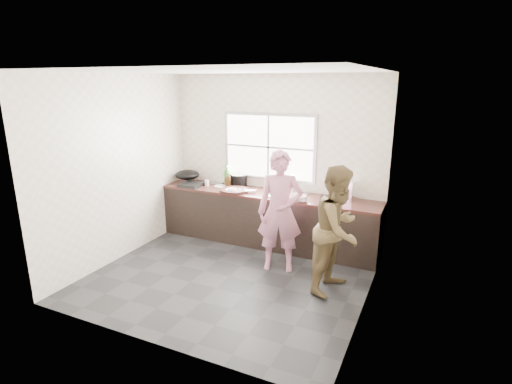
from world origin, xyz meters
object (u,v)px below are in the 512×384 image
at_px(bowl_crabs, 297,199).
at_px(bowl_held, 303,200).
at_px(person_side, 338,229).
at_px(pot_lid_left, 196,185).
at_px(bottle_green, 227,175).
at_px(cutting_board, 234,190).
at_px(black_pot, 239,180).
at_px(bottle_brown_short, 242,181).
at_px(glass_jar, 207,183).
at_px(pot_lid_right, 217,183).
at_px(bottle_brown_tall, 228,180).
at_px(dish_rack, 345,189).
at_px(woman, 280,215).
at_px(bowl_mince, 233,191).
at_px(burner, 191,185).
at_px(wok, 187,175).
at_px(plate_food, 220,186).

distance_m(bowl_crabs, bowl_held, 0.09).
distance_m(person_side, pot_lid_left, 2.84).
bearing_deg(bottle_green, cutting_board, -49.15).
height_order(black_pot, bottle_brown_short, black_pot).
relative_size(glass_jar, pot_lid_right, 0.41).
bearing_deg(bottle_brown_short, bottle_green, 180.00).
bearing_deg(person_side, bottle_brown_tall, 74.40).
xyz_separation_m(person_side, bottle_green, (-2.23, 1.23, 0.22)).
bearing_deg(dish_rack, black_pot, -162.60).
xyz_separation_m(bottle_brown_tall, bottle_brown_short, (0.19, 0.11, -0.02)).
distance_m(woman, pot_lid_right, 1.87).
relative_size(person_side, bottle_brown_tall, 7.57).
distance_m(bottle_brown_tall, pot_lid_right, 0.33).
xyz_separation_m(bowl_held, bottle_brown_tall, (-1.43, 0.33, 0.08)).
xyz_separation_m(bottle_green, pot_lid_left, (-0.46, -0.30, -0.16)).
bearing_deg(bottle_brown_short, bowl_mince, -80.63).
xyz_separation_m(person_side, bottle_brown_short, (-1.96, 1.23, 0.14)).
bearing_deg(burner, pot_lid_right, 52.74).
bearing_deg(bowl_mince, wok, 166.24).
relative_size(bottle_green, dish_rack, 0.84).
distance_m(bowl_crabs, black_pot, 1.28).
bearing_deg(wok, bottle_brown_tall, 5.47).
bearing_deg(bottle_green, plate_food, -100.62).
relative_size(bowl_crabs, pot_lid_right, 0.86).
bearing_deg(dish_rack, bottle_brown_short, -162.60).
bearing_deg(glass_jar, plate_food, 10.94).
xyz_separation_m(woman, bottle_brown_short, (-1.09, 0.99, 0.15)).
relative_size(pot_lid_left, pot_lid_right, 1.01).
relative_size(bowl_mince, pot_lid_right, 0.91).
bearing_deg(dish_rack, cutting_board, -149.94).
xyz_separation_m(cutting_board, bottle_green, (-0.33, 0.38, 0.14)).
relative_size(bowl_held, plate_food, 0.96).
bearing_deg(person_side, bowl_mince, 79.19).
bearing_deg(black_pot, bowl_crabs, -20.09).
bearing_deg(wok, dish_rack, 3.84).
height_order(bowl_held, wok, wok).
bearing_deg(bottle_green, bowl_mince, -51.90).
bearing_deg(person_side, pot_lid_left, 82.91).
distance_m(burner, pot_lid_right, 0.47).
relative_size(bowl_mince, bottle_brown_short, 1.30).
distance_m(glass_jar, pot_lid_right, 0.25).
bearing_deg(pot_lid_right, pot_lid_left, -128.54).
height_order(woman, wok, woman).
height_order(plate_food, burner, burner).
bearing_deg(bowl_held, woman, -104.40).
relative_size(bowl_crabs, burner, 0.61).
height_order(dish_rack, pot_lid_right, dish_rack).
relative_size(cutting_board, plate_food, 2.24).
relative_size(plate_food, burner, 0.57).
height_order(cutting_board, glass_jar, glass_jar).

